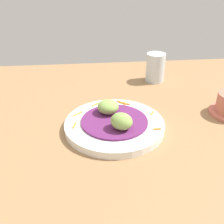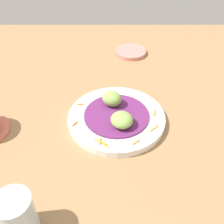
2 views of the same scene
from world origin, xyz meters
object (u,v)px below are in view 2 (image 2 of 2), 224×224
Objects in this scene: guac_scoop_left at (122,120)px; water_glass at (18,216)px; side_plate_small at (131,52)px; main_plate at (116,118)px; guac_scoop_center at (112,98)px.

water_glass is at bearing 53.57° from guac_scoop_left.
side_plate_small is at bearing -109.41° from water_glass.
water_glass reaches higher than side_plate_small.
guac_scoop_left is at bearing -126.43° from water_glass.
main_plate is 34.15cm from water_glass.
guac_scoop_left reaches higher than main_plate.
guac_scoop_left is 31.28cm from water_glass.
guac_scoop_center is 36.87cm from water_glass.
guac_scoop_center is (2.42, -7.98, 0.31)cm from guac_scoop_left.
guac_scoop_left is 0.57× the size of water_glass.
guac_scoop_center is 0.48× the size of side_plate_small.
water_glass is at bearing 59.23° from main_plate.
main_plate is at bearing -73.12° from guac_scoop_left.
guac_scoop_center reaches higher than main_plate.
water_glass reaches higher than main_plate.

